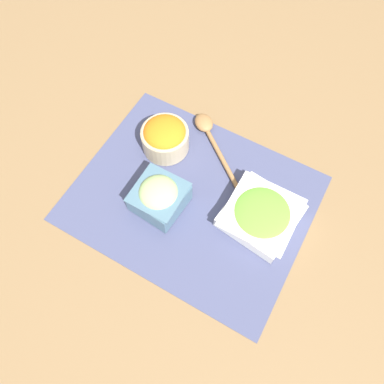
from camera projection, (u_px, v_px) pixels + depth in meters
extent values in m
plane|color=olive|center=(192.00, 198.00, 0.92)|extent=(3.00, 3.00, 0.00)
cube|color=#474C70|center=(192.00, 198.00, 0.92)|extent=(0.56, 0.45, 0.00)
cylinder|color=#C6B28E|center=(165.00, 139.00, 0.96)|extent=(0.12, 0.12, 0.06)
torus|color=#C6B28E|center=(164.00, 132.00, 0.93)|extent=(0.12, 0.12, 0.01)
ellipsoid|color=orange|center=(164.00, 132.00, 0.93)|extent=(0.11, 0.11, 0.05)
cube|color=white|center=(261.00, 216.00, 0.88)|extent=(0.18, 0.18, 0.04)
cube|color=white|center=(262.00, 212.00, 0.86)|extent=(0.16, 0.16, 0.00)
ellipsoid|color=#6BAD38|center=(262.00, 213.00, 0.86)|extent=(0.14, 0.14, 0.03)
cube|color=slate|center=(159.00, 198.00, 0.88)|extent=(0.12, 0.12, 0.06)
cube|color=slate|center=(158.00, 192.00, 0.86)|extent=(0.12, 0.12, 0.00)
ellipsoid|color=#A8CC7F|center=(158.00, 193.00, 0.86)|extent=(0.09, 0.09, 0.05)
cylinder|color=#9E7042|center=(222.00, 158.00, 0.96)|extent=(0.17, 0.13, 0.01)
ellipsoid|color=#9E7042|center=(204.00, 123.00, 1.01)|extent=(0.08, 0.07, 0.03)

